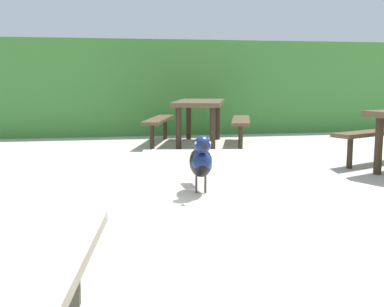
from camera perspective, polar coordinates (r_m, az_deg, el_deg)
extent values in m
cube|color=#428438|center=(10.26, -6.23, 7.65)|extent=(28.00, 1.52, 1.86)
cube|color=#B2A893|center=(1.59, 6.24, -5.29)|extent=(1.00, 1.89, 0.07)
cylinder|color=slate|center=(2.36, -3.02, -10.02)|extent=(0.09, 0.09, 0.67)
cylinder|color=slate|center=(2.41, 9.93, -9.72)|extent=(0.09, 0.09, 0.67)
cube|color=#B2A893|center=(1.73, -18.30, -14.64)|extent=(0.51, 1.73, 0.05)
cylinder|color=slate|center=(2.39, -13.76, -13.54)|extent=(0.07, 0.07, 0.39)
cylinder|color=slate|center=(2.53, 20.05, -12.60)|extent=(0.07, 0.07, 0.39)
ellipsoid|color=black|center=(1.50, 1.02, -1.01)|extent=(0.09, 0.16, 0.09)
ellipsoid|color=navy|center=(1.46, 1.16, -1.02)|extent=(0.07, 0.07, 0.06)
sphere|color=navy|center=(1.43, 1.23, 1.08)|extent=(0.05, 0.05, 0.05)
sphere|color=#EAE08C|center=(1.42, 2.06, 1.23)|extent=(0.01, 0.01, 0.01)
sphere|color=#EAE08C|center=(1.42, 0.49, 1.22)|extent=(0.01, 0.01, 0.01)
cone|color=black|center=(1.39, 1.38, 0.86)|extent=(0.02, 0.03, 0.02)
cube|color=black|center=(1.62, 0.67, -0.78)|extent=(0.05, 0.10, 0.04)
cylinder|color=#47423D|center=(1.51, 1.57, -3.60)|extent=(0.01, 0.01, 0.05)
cylinder|color=#47423D|center=(1.51, 0.51, -3.61)|extent=(0.01, 0.01, 0.05)
cube|color=brown|center=(8.28, 0.90, 5.94)|extent=(1.24, 1.94, 0.07)
cylinder|color=#382B1D|center=(8.98, 3.00, 3.77)|extent=(0.09, 0.09, 0.67)
cylinder|color=#382B1D|center=(9.02, -0.39, 3.81)|extent=(0.09, 0.09, 0.67)
cylinder|color=#382B1D|center=(7.58, 2.41, 2.89)|extent=(0.09, 0.09, 0.67)
cylinder|color=#382B1D|center=(7.64, -1.58, 2.94)|extent=(0.09, 0.09, 0.67)
cube|color=brown|center=(8.26, 5.74, 3.88)|extent=(0.75, 1.72, 0.05)
cylinder|color=#382B1D|center=(8.92, 5.76, 2.81)|extent=(0.07, 0.07, 0.39)
cylinder|color=#382B1D|center=(7.64, 5.68, 1.85)|extent=(0.07, 0.07, 0.39)
cube|color=brown|center=(8.39, -3.89, 3.97)|extent=(0.75, 1.72, 0.05)
cylinder|color=#382B1D|center=(9.04, -3.17, 2.91)|extent=(0.07, 0.07, 0.39)
cylinder|color=#382B1D|center=(7.78, -4.69, 1.98)|extent=(0.07, 0.07, 0.39)
cylinder|color=#382B1D|center=(6.02, 20.94, 0.85)|extent=(0.09, 0.09, 0.67)
cube|color=brown|center=(6.83, 21.26, 2.36)|extent=(1.67, 0.97, 0.05)
cylinder|color=#382B1D|center=(6.34, 17.93, 0.08)|extent=(0.07, 0.07, 0.39)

